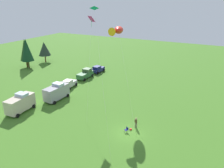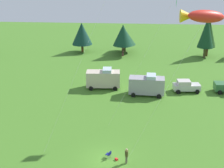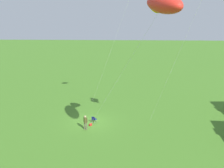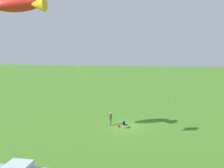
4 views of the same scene
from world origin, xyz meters
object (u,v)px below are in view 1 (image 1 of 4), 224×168
car_navy_hatch (98,69)px  car_silver_compact (69,84)px  kite_diamond_rainbow (91,21)px  person_kite_flyer (136,122)px  folding_chair (127,129)px  truck_green_flatbed (85,74)px  backpack_on_grass (131,129)px  kite_large_fish (117,30)px  kite_delta_teal (95,9)px  van_motorhome_grey (57,92)px  van_camper_beige (20,103)px

car_navy_hatch → car_silver_compact: bearing=3.4°
kite_diamond_rainbow → person_kite_flyer: bearing=-114.8°
folding_chair → truck_green_flatbed: (17.79, 19.42, 0.61)m
backpack_on_grass → kite_large_fish: 17.48m
folding_chair → car_silver_compact: bearing=-91.4°
person_kite_flyer → kite_delta_teal: bearing=-59.1°
folding_chair → van_motorhome_grey: size_ratio=0.15×
person_kite_flyer → kite_large_fish: kite_large_fish is taller
car_silver_compact → kite_delta_teal: (-10.38, -13.88, 16.92)m
folding_chair → kite_diamond_rainbow: size_ratio=0.05×
folding_chair → van_motorhome_grey: bearing=-76.5°
truck_green_flatbed → kite_large_fish: bearing=-122.0°
car_navy_hatch → kite_delta_teal: size_ratio=0.24×
folding_chair → van_motorhome_grey: (4.34, 17.34, 1.16)m
truck_green_flatbed → backpack_on_grass: bearing=-130.0°
van_camper_beige → kite_large_fish: (11.96, -13.52, 12.24)m
car_navy_hatch → kite_delta_teal: bearing=35.0°
backpack_on_grass → van_motorhome_grey: bearing=78.7°
truck_green_flatbed → kite_delta_teal: (-17.56, -14.11, 16.77)m
truck_green_flatbed → kite_delta_teal: size_ratio=0.27×
person_kite_flyer → kite_diamond_rainbow: bearing=-98.8°
truck_green_flatbed → kite_diamond_rainbow: size_ratio=0.31×
backpack_on_grass → kite_diamond_rainbow: bearing=59.8°
van_camper_beige → car_navy_hatch: (25.89, -0.77, -0.69)m
folding_chair → truck_green_flatbed: truck_green_flatbed is taller
folding_chair → car_silver_compact: size_ratio=0.19×
kite_large_fish → kite_delta_teal: 9.98m
kite_diamond_rainbow → backpack_on_grass: bearing=-120.2°
van_camper_beige → kite_diamond_rainbow: kite_diamond_rainbow is taller
person_kite_flyer → car_navy_hatch: (21.40, 19.77, -0.07)m
folding_chair → backpack_on_grass: (0.80, -0.34, -0.38)m
van_motorhome_grey → car_navy_hatch: 19.00m
person_kite_flyer → backpack_on_grass: size_ratio=5.44×
car_navy_hatch → backpack_on_grass: bearing=45.0°
car_navy_hatch → folding_chair: bearing=43.5°
backpack_on_grass → kite_large_fish: size_ratio=0.02×
person_kite_flyer → car_silver_compact: bearing=-97.8°
van_camper_beige → kite_delta_teal: size_ratio=0.30×
person_kite_flyer → kite_delta_teal: (-1.63, 6.10, 16.85)m
backpack_on_grass → folding_chair: bearing=156.8°
folding_chair → kite_diamond_rainbow: bearing=-96.6°
folding_chair → car_navy_hatch: 30.02m
person_kite_flyer → truck_green_flatbed: bearing=-112.4°
car_silver_compact → person_kite_flyer: bearing=60.9°
person_kite_flyer → car_silver_compact: size_ratio=0.40×
van_camper_beige → kite_delta_teal: (2.86, -14.44, 16.23)m
car_silver_compact → folding_chair: bearing=55.6°
truck_green_flatbed → car_silver_compact: bearing=-177.4°
car_silver_compact → kite_large_fish: bearing=78.9°
kite_large_fish → truck_green_flatbed: bearing=57.3°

